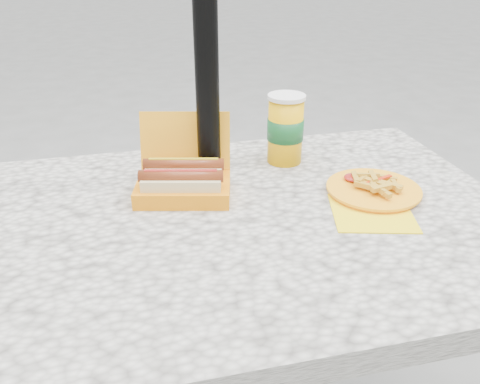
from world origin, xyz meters
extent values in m
cube|color=beige|center=(0.00, 0.00, 0.72)|extent=(1.20, 0.80, 0.05)
cylinder|color=black|center=(-0.50, 0.30, 0.35)|extent=(0.07, 0.07, 0.70)
cylinder|color=black|center=(0.50, 0.30, 0.35)|extent=(0.07, 0.07, 0.70)
cylinder|color=black|center=(0.00, 0.16, 1.10)|extent=(0.05, 0.05, 2.20)
cube|color=#FEA115|center=(-0.07, 0.11, 0.77)|extent=(0.22, 0.17, 0.03)
cube|color=#FEA115|center=(-0.05, 0.19, 0.85)|extent=(0.20, 0.08, 0.13)
cube|color=#CEBC8A|center=(-0.07, 0.08, 0.79)|extent=(0.17, 0.08, 0.04)
cylinder|color=brown|center=(-0.07, 0.08, 0.81)|extent=(0.17, 0.07, 0.03)
cylinder|color=maroon|center=(-0.07, 0.08, 0.82)|extent=(0.15, 0.04, 0.01)
cube|color=#CEBC8A|center=(-0.06, 0.14, 0.79)|extent=(0.17, 0.08, 0.04)
cylinder|color=brown|center=(-0.06, 0.14, 0.81)|extent=(0.17, 0.07, 0.03)
cylinder|color=#B19110|center=(-0.06, 0.14, 0.82)|extent=(0.15, 0.04, 0.01)
cube|color=yellow|center=(0.29, -0.05, 0.75)|extent=(0.20, 0.20, 0.00)
cylinder|color=#FEA115|center=(0.34, 0.03, 0.76)|extent=(0.20, 0.20, 0.01)
cylinder|color=#FEA115|center=(0.34, 0.03, 0.76)|extent=(0.20, 0.20, 0.01)
cube|color=gold|center=(0.38, 0.01, 0.77)|extent=(0.02, 0.05, 0.01)
cube|color=gold|center=(0.34, 0.03, 0.77)|extent=(0.04, 0.04, 0.01)
cube|color=gold|center=(0.33, 0.05, 0.78)|extent=(0.05, 0.02, 0.01)
cube|color=gold|center=(0.31, 0.06, 0.78)|extent=(0.03, 0.05, 0.01)
cube|color=gold|center=(0.34, 0.02, 0.78)|extent=(0.04, 0.05, 0.01)
cube|color=gold|center=(0.31, 0.04, 0.78)|extent=(0.05, 0.04, 0.01)
cube|color=gold|center=(0.32, 0.04, 0.78)|extent=(0.05, 0.04, 0.01)
cube|color=gold|center=(0.33, -0.02, 0.78)|extent=(0.02, 0.05, 0.01)
cube|color=gold|center=(0.33, 0.02, 0.77)|extent=(0.04, 0.04, 0.01)
cube|color=gold|center=(0.34, 0.04, 0.78)|extent=(0.02, 0.05, 0.01)
cube|color=gold|center=(0.33, 0.02, 0.78)|extent=(0.03, 0.05, 0.01)
cube|color=gold|center=(0.31, 0.02, 0.78)|extent=(0.04, 0.04, 0.01)
cube|color=gold|center=(0.34, 0.04, 0.77)|extent=(0.04, 0.05, 0.01)
cube|color=gold|center=(0.36, 0.02, 0.77)|extent=(0.05, 0.03, 0.01)
cube|color=gold|center=(0.38, 0.05, 0.77)|extent=(0.04, 0.04, 0.01)
cube|color=gold|center=(0.37, 0.01, 0.78)|extent=(0.04, 0.04, 0.01)
cube|color=gold|center=(0.33, 0.00, 0.78)|extent=(0.02, 0.05, 0.01)
cube|color=gold|center=(0.34, -0.01, 0.78)|extent=(0.05, 0.02, 0.01)
ellipsoid|color=maroon|center=(0.31, 0.07, 0.77)|extent=(0.04, 0.04, 0.01)
cube|color=red|center=(0.35, 0.03, 0.78)|extent=(0.08, 0.04, 0.00)
cylinder|color=#FFB506|center=(0.20, 0.24, 0.83)|extent=(0.08, 0.08, 0.16)
cylinder|color=#135526|center=(0.20, 0.24, 0.83)|extent=(0.09, 0.09, 0.05)
cylinder|color=white|center=(0.20, 0.24, 0.91)|extent=(0.09, 0.09, 0.01)
camera|label=1|loc=(-0.18, -0.86, 1.25)|focal=38.00mm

